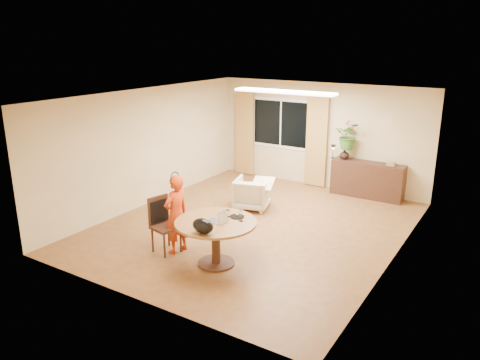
# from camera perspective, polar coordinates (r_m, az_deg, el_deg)

# --- Properties ---
(floor) EXTENTS (6.50, 6.50, 0.00)m
(floor) POSITION_cam_1_polar(r_m,az_deg,el_deg) (9.44, 1.68, -5.68)
(floor) COLOR brown
(floor) RESTS_ON ground
(ceiling) EXTENTS (6.50, 6.50, 0.00)m
(ceiling) POSITION_cam_1_polar(r_m,az_deg,el_deg) (8.77, 1.83, 10.20)
(ceiling) COLOR white
(ceiling) RESTS_ON wall_back
(wall_back) EXTENTS (5.50, 0.00, 5.50)m
(wall_back) POSITION_cam_1_polar(r_m,az_deg,el_deg) (11.86, 9.76, 5.38)
(wall_back) COLOR tan
(wall_back) RESTS_ON floor
(wall_left) EXTENTS (0.00, 6.50, 6.50)m
(wall_left) POSITION_cam_1_polar(r_m,az_deg,el_deg) (10.63, -11.17, 3.97)
(wall_left) COLOR tan
(wall_left) RESTS_ON floor
(wall_right) EXTENTS (0.00, 6.50, 6.50)m
(wall_right) POSITION_cam_1_polar(r_m,az_deg,el_deg) (8.04, 18.90, -0.83)
(wall_right) COLOR tan
(wall_right) RESTS_ON floor
(window) EXTENTS (1.70, 0.03, 1.30)m
(window) POSITION_cam_1_polar(r_m,az_deg,el_deg) (12.26, 5.00, 6.89)
(window) COLOR white
(window) RESTS_ON wall_back
(curtain_left) EXTENTS (0.55, 0.08, 2.25)m
(curtain_left) POSITION_cam_1_polar(r_m,az_deg,el_deg) (12.76, 0.59, 5.73)
(curtain_left) COLOR olive
(curtain_left) RESTS_ON wall_back
(curtain_right) EXTENTS (0.55, 0.08, 2.25)m
(curtain_right) POSITION_cam_1_polar(r_m,az_deg,el_deg) (11.83, 9.32, 4.60)
(curtain_right) COLOR olive
(curtain_right) RESTS_ON wall_back
(ceiling_panel) EXTENTS (2.20, 0.35, 0.05)m
(ceiling_panel) POSITION_cam_1_polar(r_m,az_deg,el_deg) (9.82, 5.43, 10.66)
(ceiling_panel) COLOR white
(ceiling_panel) RESTS_ON ceiling
(dining_table) EXTENTS (1.34, 1.34, 0.77)m
(dining_table) POSITION_cam_1_polar(r_m,az_deg,el_deg) (7.71, -2.97, -6.18)
(dining_table) COLOR brown
(dining_table) RESTS_ON floor
(dining_chair) EXTENTS (0.56, 0.53, 0.99)m
(dining_chair) POSITION_cam_1_polar(r_m,az_deg,el_deg) (8.28, -9.02, -5.52)
(dining_chair) COLOR black
(dining_chair) RESTS_ON floor
(child) EXTENTS (0.56, 0.41, 1.41)m
(child) POSITION_cam_1_polar(r_m,az_deg,el_deg) (8.19, -7.78, -4.15)
(child) COLOR red
(child) RESTS_ON floor
(laptop) EXTENTS (0.35, 0.25, 0.22)m
(laptop) POSITION_cam_1_polar(r_m,az_deg,el_deg) (7.61, -2.98, -4.28)
(laptop) COLOR #B7B7BC
(laptop) RESTS_ON dining_table
(tumbler) EXTENTS (0.09, 0.09, 0.11)m
(tumbler) POSITION_cam_1_polar(r_m,az_deg,el_deg) (7.83, -1.52, -4.07)
(tumbler) COLOR white
(tumbler) RESTS_ON dining_table
(wine_glass) EXTENTS (0.08, 0.08, 0.21)m
(wine_glass) POSITION_cam_1_polar(r_m,az_deg,el_deg) (7.61, 0.15, -4.32)
(wine_glass) COLOR white
(wine_glass) RESTS_ON dining_table
(pot_lid) EXTENTS (0.29, 0.29, 0.04)m
(pot_lid) POSITION_cam_1_polar(r_m,az_deg,el_deg) (7.80, -0.37, -4.42)
(pot_lid) COLOR white
(pot_lid) RESTS_ON dining_table
(handbag) EXTENTS (0.38, 0.24, 0.24)m
(handbag) POSITION_cam_1_polar(r_m,az_deg,el_deg) (7.16, -4.54, -5.61)
(handbag) COLOR black
(handbag) RESTS_ON dining_table
(armchair) EXTENTS (0.91, 0.92, 0.68)m
(armchair) POSITION_cam_1_polar(r_m,az_deg,el_deg) (10.32, 1.52, -1.63)
(armchair) COLOR beige
(armchair) RESTS_ON floor
(throw) EXTENTS (0.59, 0.65, 0.03)m
(throw) POSITION_cam_1_polar(r_m,az_deg,el_deg) (10.07, 2.82, 0.02)
(throw) COLOR beige
(throw) RESTS_ON armchair
(sideboard) EXTENTS (1.69, 0.41, 0.84)m
(sideboard) POSITION_cam_1_polar(r_m,az_deg,el_deg) (11.43, 15.26, 0.03)
(sideboard) COLOR black
(sideboard) RESTS_ON floor
(vase) EXTENTS (0.25, 0.25, 0.25)m
(vase) POSITION_cam_1_polar(r_m,az_deg,el_deg) (11.46, 12.61, 3.11)
(vase) COLOR black
(vase) RESTS_ON sideboard
(bouquet) EXTENTS (0.65, 0.58, 0.66)m
(bouquet) POSITION_cam_1_polar(r_m,az_deg,el_deg) (11.34, 13.11, 5.29)
(bouquet) COLOR #345D23
(bouquet) RESTS_ON vase
(book_stack) EXTENTS (0.23, 0.19, 0.08)m
(book_stack) POSITION_cam_1_polar(r_m,az_deg,el_deg) (11.18, 17.95, 1.89)
(book_stack) COLOR olive
(book_stack) RESTS_ON sideboard
(desk_lamp) EXTENTS (0.17, 0.17, 0.34)m
(desk_lamp) POSITION_cam_1_polar(r_m,az_deg,el_deg) (11.49, 11.28, 3.48)
(desk_lamp) COLOR black
(desk_lamp) RESTS_ON sideboard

